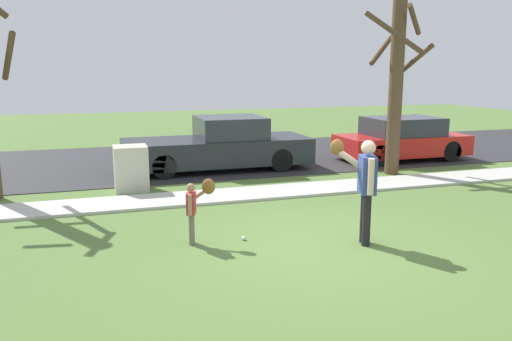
{
  "coord_description": "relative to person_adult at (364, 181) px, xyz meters",
  "views": [
    {
      "loc": [
        -3.43,
        -7.21,
        2.83
      ],
      "look_at": [
        -0.64,
        1.5,
        1.0
      ],
      "focal_mm": 35.92,
      "sensor_mm": 36.0,
      "label": 1
    }
  ],
  "objects": [
    {
      "name": "street_tree_near",
      "position": [
        3.61,
        4.81,
        1.38
      ],
      "size": [
        1.84,
        1.88,
        4.55
      ],
      "color": "brown",
      "rests_on": "ground"
    },
    {
      "name": "person_adult",
      "position": [
        0.0,
        0.0,
        0.0
      ],
      "size": [
        0.66,
        0.78,
        1.71
      ],
      "rotation": [
        0.0,
        0.0,
        2.83
      ],
      "color": "black",
      "rests_on": "ground"
    },
    {
      "name": "parked_pickup_dark",
      "position": [
        -0.72,
        6.82,
        -0.38
      ],
      "size": [
        5.2,
        1.95,
        1.48
      ],
      "rotation": [
        0.0,
        0.0,
        3.14
      ],
      "color": "#23282D",
      "rests_on": "road_surface"
    },
    {
      "name": "ground_plane",
      "position": [
        -0.68,
        3.6,
        -1.05
      ],
      "size": [
        48.0,
        48.0,
        0.0
      ],
      "primitive_type": "plane",
      "color": "#567538"
    },
    {
      "name": "baseball",
      "position": [
        -1.81,
        0.74,
        -1.02
      ],
      "size": [
        0.07,
        0.07,
        0.07
      ],
      "primitive_type": "sphere",
      "color": "white",
      "rests_on": "ground"
    },
    {
      "name": "utility_cabinet",
      "position": [
        -3.31,
        5.0,
        -0.52
      ],
      "size": [
        0.76,
        0.72,
        1.06
      ],
      "primitive_type": "cube",
      "color": "beige",
      "rests_on": "ground"
    },
    {
      "name": "person_child",
      "position": [
        -2.58,
        0.84,
        -0.37
      ],
      "size": [
        0.53,
        0.35,
        1.06
      ],
      "rotation": [
        0.0,
        0.0,
        5.98
      ],
      "color": "#6B6656",
      "rests_on": "ground"
    },
    {
      "name": "road_surface",
      "position": [
        -0.68,
        8.7,
        -1.04
      ],
      "size": [
        36.0,
        6.8,
        0.02
      ],
      "primitive_type": "cube",
      "color": "#2D2D30",
      "rests_on": "ground"
    },
    {
      "name": "sidewalk_strip",
      "position": [
        -0.68,
        3.7,
        -1.02
      ],
      "size": [
        36.0,
        1.2,
        0.06
      ],
      "primitive_type": "cube",
      "color": "beige",
      "rests_on": "ground"
    },
    {
      "name": "parked_hatchback_red",
      "position": [
        5.05,
        6.56,
        -0.39
      ],
      "size": [
        4.0,
        1.75,
        1.33
      ],
      "rotation": [
        0.0,
        0.0,
        3.14
      ],
      "color": "red",
      "rests_on": "road_surface"
    }
  ]
}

